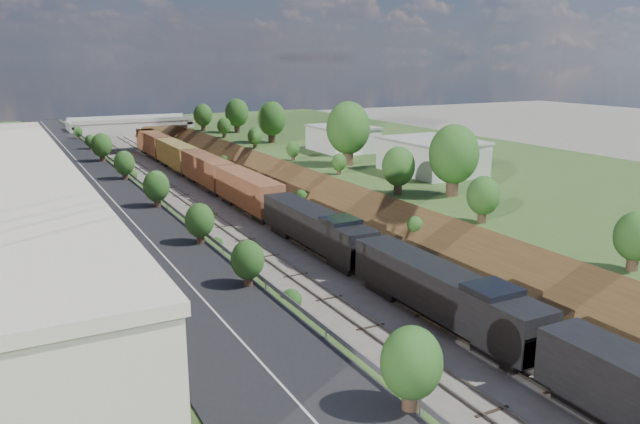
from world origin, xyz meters
The scene contains 13 objects.
platform_right centered at (33.00, 60.00, 2.50)m, with size 44.00×180.00×5.00m, color #3C5121.
embankment_left centered at (-11.00, 60.00, 0.00)m, with size 7.07×180.00×7.07m, color brown.
embankment_right centered at (11.00, 60.00, 0.00)m, with size 7.07×180.00×7.07m, color brown.
rail_left_track centered at (-2.60, 60.00, 0.09)m, with size 1.58×180.00×0.18m, color gray.
rail_right_track centered at (2.60, 60.00, 0.09)m, with size 1.58×180.00×0.18m, color gray.
road centered at (-15.50, 60.00, 5.05)m, with size 8.00×180.00×0.10m, color black.
guardrail centered at (-11.40, 59.80, 5.55)m, with size 0.10×171.00×0.70m.
overpass centered at (0.00, 122.00, 4.92)m, with size 24.50×8.30×7.40m.
white_building_near centered at (23.50, 52.00, 7.00)m, with size 9.00×12.00×4.00m, color silver.
white_building_far centered at (23.00, 74.00, 6.80)m, with size 8.00×10.00×3.60m, color silver.
tree_right_large centered at (17.00, 40.00, 9.38)m, with size 5.25×5.25×7.61m.
tree_left_crest centered at (-11.80, 20.00, 7.04)m, with size 2.45×2.45×3.55m.
freight_train centered at (2.60, 60.32, 2.69)m, with size 3.24×130.00×4.78m.
Camera 1 is at (-25.67, -10.88, 19.28)m, focal length 35.00 mm.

